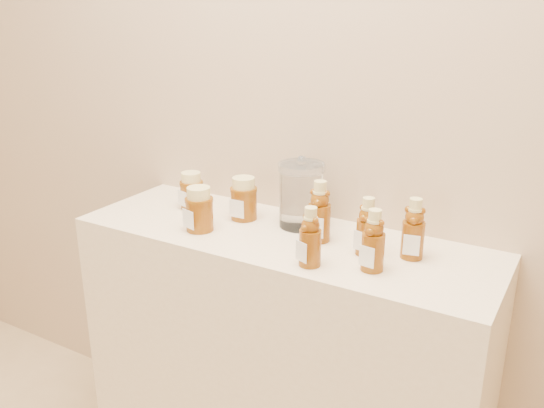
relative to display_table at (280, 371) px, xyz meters
The scene contains 11 objects.
wall_back 0.92m from the display_table, 90.00° to the left, with size 3.50×0.02×2.70m, color tan.
display_table is the anchor object (origin of this frame).
bear_bottle_back_left 0.56m from the display_table, 11.51° to the left, with size 0.07×0.07×0.19m, color #622F07, non-canonical shape.
bear_bottle_back_mid 0.59m from the display_table, ahead, with size 0.06×0.06×0.17m, color #622F07, non-canonical shape.
bear_bottle_back_right 0.65m from the display_table, ahead, with size 0.06×0.06×0.18m, color #622F07, non-canonical shape.
bear_bottle_front_left 0.57m from the display_table, 40.04° to the right, with size 0.06×0.06×0.17m, color #622F07, non-canonical shape.
bear_bottle_front_right 0.62m from the display_table, 14.65° to the right, with size 0.06×0.06×0.18m, color #622F07, non-canonical shape.
honey_jar_left 0.62m from the display_table, behind, with size 0.07×0.07×0.12m, color #622F07, non-canonical shape.
honey_jar_back 0.54m from the display_table, 159.90° to the left, with size 0.08×0.08×0.13m, color #622F07, non-canonical shape.
honey_jar_front 0.56m from the display_table, 159.61° to the right, with size 0.08×0.08×0.13m, color #622F07, non-canonical shape.
glass_canister 0.56m from the display_table, 82.32° to the left, with size 0.13×0.13×0.20m, color white, non-canonical shape.
Camera 1 is at (0.73, 0.26, 1.52)m, focal length 38.00 mm.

